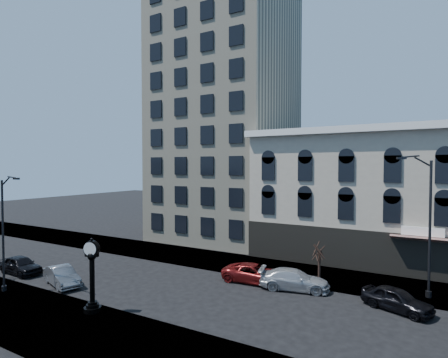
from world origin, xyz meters
The scene contains 14 objects.
ground centered at (0.00, 0.00, 0.00)m, with size 160.00×160.00×0.00m, color black.
sidewalk_far centered at (0.00, 8.00, 0.06)m, with size 160.00×6.00×0.12m, color gray.
sidewalk_near centered at (0.00, -8.00, 0.06)m, with size 160.00×6.00×0.12m, color gray.
cream_tower centered at (-6.11, 18.88, 19.32)m, with size 15.90×15.40×42.50m.
victorian_row centered at (12.00, 15.89, 6.00)m, with size 22.60×11.19×12.50m.
street_clock centered at (-1.64, -6.00, 2.17)m, with size 1.03×1.03×4.54m.
street_lamp_near centered at (-9.44, -6.66, 6.45)m, with size 2.17×0.35×8.38m.
street_lamp_far centered at (15.72, 6.46, 7.54)m, with size 2.41×1.20×9.83m.
bare_tree_far centered at (8.90, 7.14, 2.57)m, with size 1.90×1.90×3.26m.
car_near_a centered at (-13.38, -3.49, 0.74)m, with size 1.74×4.34×1.48m, color black.
car_near_b centered at (-7.81, -3.63, 0.70)m, with size 1.49×4.26×1.40m, color #595B60.
car_far_a centered at (4.61, 4.13, 0.69)m, with size 2.29×4.97×1.38m, color maroon.
car_far_b centered at (7.84, 4.07, 0.73)m, with size 2.05×5.05×1.47m, color #A5A8AD.
car_far_c centered at (14.61, 3.56, 0.72)m, with size 1.69×4.21×1.43m, color black.
Camera 1 is at (15.67, -20.46, 8.98)m, focal length 28.00 mm.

